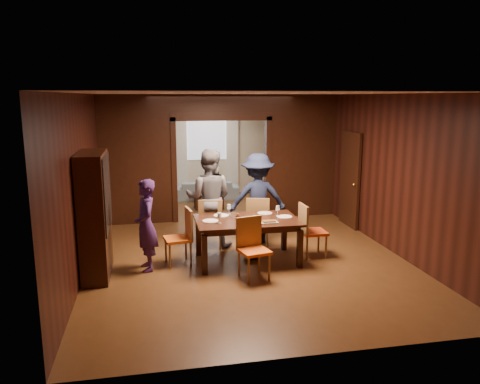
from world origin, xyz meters
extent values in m
plane|color=#563418|center=(0.00, 0.00, 0.00)|extent=(9.00, 9.00, 0.00)
cube|color=silver|center=(0.00, 0.00, 2.90)|extent=(5.50, 9.00, 0.02)
cube|color=black|center=(0.00, 4.50, 1.45)|extent=(5.50, 0.02, 2.90)
cube|color=black|center=(-2.75, 0.00, 1.45)|extent=(0.02, 9.00, 2.90)
cube|color=black|center=(2.75, 0.00, 1.45)|extent=(0.02, 9.00, 2.90)
cube|color=black|center=(-1.93, 1.60, 1.20)|extent=(1.65, 0.15, 2.40)
cube|color=black|center=(1.93, 1.60, 1.20)|extent=(1.65, 0.15, 2.40)
cube|color=black|center=(0.00, 1.60, 2.65)|extent=(5.50, 0.15, 0.50)
cube|color=beige|center=(0.00, 4.47, 1.45)|extent=(5.40, 0.04, 2.85)
imported|color=#3B1E59|center=(-1.74, -1.44, 0.77)|extent=(0.45, 0.61, 1.53)
imported|color=#58585F|center=(-0.56, -0.36, 0.94)|extent=(1.09, 0.96, 1.88)
imported|color=#171E39|center=(0.42, -0.30, 0.89)|extent=(1.19, 0.75, 1.77)
imported|color=#8098A8|center=(-0.10, 3.85, 0.26)|extent=(1.82, 0.75, 0.53)
imported|color=black|center=(0.09, -1.24, 0.80)|extent=(0.34, 0.34, 0.08)
cube|color=black|center=(-0.01, -1.35, 0.38)|extent=(1.78, 1.10, 0.76)
cube|color=black|center=(-0.17, 2.75, 0.20)|extent=(0.80, 0.50, 0.40)
cube|color=black|center=(-2.53, -1.50, 1.00)|extent=(0.40, 1.20, 2.00)
cube|color=black|center=(2.70, 0.50, 1.05)|extent=(0.06, 0.90, 2.10)
cube|color=silver|center=(0.00, 4.44, 1.70)|extent=(1.20, 0.03, 1.30)
cube|color=white|center=(-0.75, 4.40, 1.25)|extent=(0.35, 0.06, 2.40)
cube|color=white|center=(0.75, 4.40, 1.25)|extent=(0.35, 0.06, 2.40)
cylinder|color=white|center=(-0.66, -1.36, 0.77)|extent=(0.27, 0.27, 0.01)
cylinder|color=white|center=(-0.42, -1.02, 0.77)|extent=(0.27, 0.27, 0.01)
cylinder|color=silver|center=(0.39, -1.01, 0.77)|extent=(0.27, 0.27, 0.01)
cylinder|color=white|center=(0.67, -1.32, 0.77)|extent=(0.27, 0.27, 0.01)
cylinder|color=silver|center=(-0.01, -1.71, 0.77)|extent=(0.27, 0.27, 0.01)
cube|color=gray|center=(-0.04, -1.43, 0.78)|extent=(0.30, 0.20, 0.04)
cube|color=gray|center=(0.30, -1.63, 0.78)|extent=(0.30, 0.20, 0.04)
cylinder|color=white|center=(0.05, -1.66, 0.83)|extent=(0.07, 0.07, 0.14)
camera|label=1|loc=(-1.64, -9.02, 2.85)|focal=35.00mm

